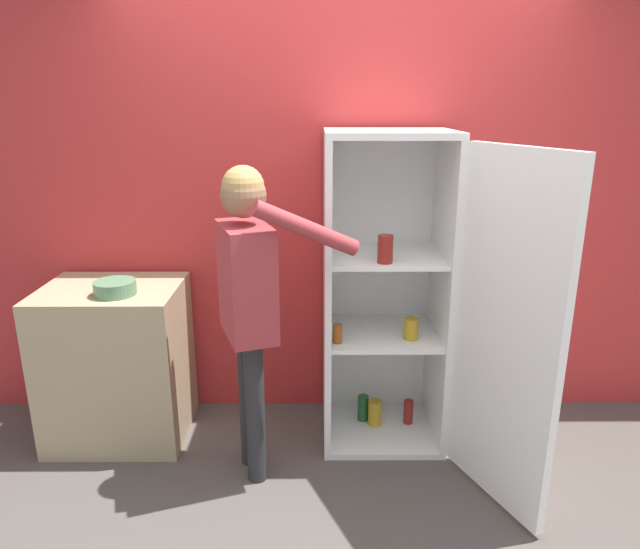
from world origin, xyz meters
TOP-DOWN VIEW (x-y plane):
  - ground_plane at (0.00, 0.00)m, footprint 12.00×12.00m
  - wall_back at (0.00, 0.98)m, footprint 7.00×0.06m
  - refrigerator at (0.37, 0.54)m, footprint 0.97×1.20m
  - person at (-0.45, 0.26)m, footprint 0.71×0.48m
  - counter at (-1.26, 0.63)m, footprint 0.75×0.60m
  - bowl at (-1.18, 0.51)m, footprint 0.22×0.22m

SIDE VIEW (x-z plane):
  - ground_plane at x=0.00m, z-range 0.00..0.00m
  - counter at x=-1.26m, z-range 0.00..0.90m
  - refrigerator at x=0.37m, z-range -0.01..1.73m
  - bowl at x=-1.18m, z-range 0.90..0.98m
  - person at x=-0.45m, z-range 0.23..1.84m
  - wall_back at x=0.00m, z-range 0.00..2.55m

